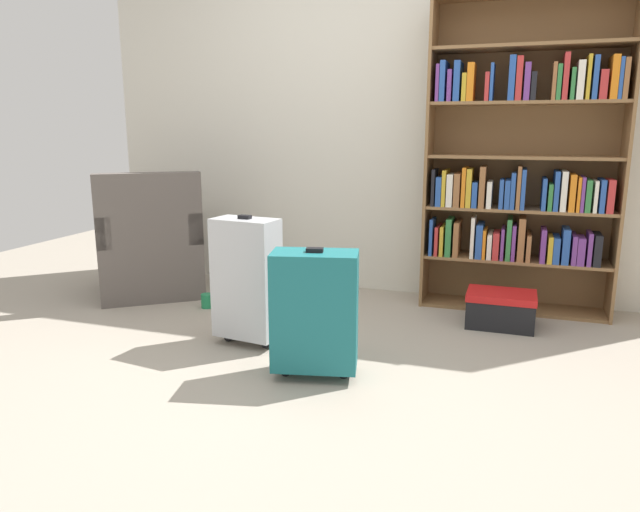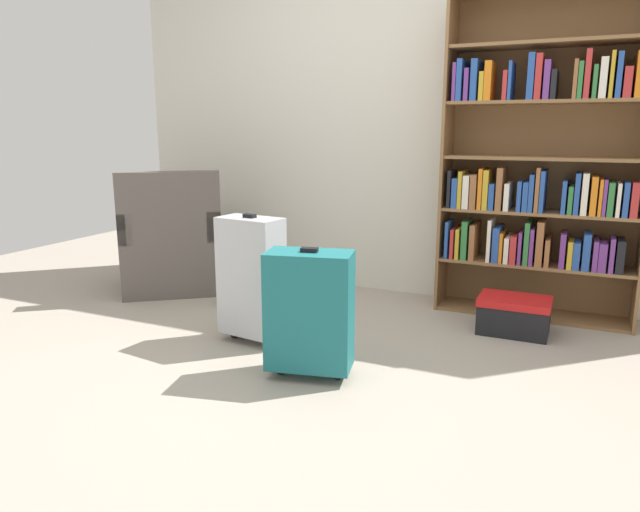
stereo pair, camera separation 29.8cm
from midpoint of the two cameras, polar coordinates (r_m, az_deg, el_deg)
The scene contains 8 objects.
ground_plane at distance 2.86m, azimuth -4.20°, elevation -12.25°, with size 7.74×7.74×0.00m, color #9E9384.
back_wall at distance 4.27m, azimuth 4.95°, elevation 13.86°, with size 4.42×0.10×2.60m, color beige.
bookshelf at distance 3.94m, azimuth 17.13°, elevation 8.60°, with size 1.20×0.32×2.00m.
armchair at distance 4.44m, azimuth -18.16°, elevation 0.46°, with size 0.98×0.98×0.90m.
mug at distance 4.04m, azimuth -13.07°, elevation -4.33°, with size 0.12×0.08×0.10m.
storage_box at distance 3.69m, azimuth 15.10°, elevation -5.01°, with size 0.41×0.28×0.22m.
suitcase_teal at distance 2.80m, azimuth -3.58°, elevation -5.42°, with size 0.45×0.31×0.64m.
suitcase_silver at distance 3.25m, azimuth -9.84°, elevation -2.23°, with size 0.38×0.23×0.73m.
Camera 1 is at (0.88, -2.44, 1.20)m, focal length 32.64 mm.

